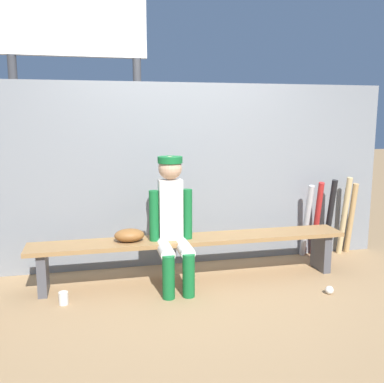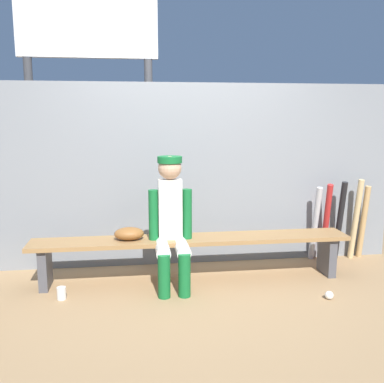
{
  "view_description": "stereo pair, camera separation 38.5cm",
  "coord_description": "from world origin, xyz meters",
  "px_view_note": "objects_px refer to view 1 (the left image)",
  "views": [
    {
      "loc": [
        -0.92,
        -3.97,
        1.58
      ],
      "look_at": [
        0.0,
        0.0,
        0.88
      ],
      "focal_mm": 40.89,
      "sensor_mm": 36.0,
      "label": 1
    },
    {
      "loc": [
        -0.54,
        -4.03,
        1.58
      ],
      "look_at": [
        0.0,
        0.0,
        0.88
      ],
      "focal_mm": 40.89,
      "sensor_mm": 36.0,
      "label": 2
    }
  ],
  "objects_px": {
    "baseball_glove": "(129,235)",
    "baseball": "(329,290)",
    "cup_on_ground": "(64,298)",
    "cup_on_bench": "(166,234)",
    "bat_aluminum_silver": "(307,221)",
    "dugout_bench": "(192,246)",
    "scoreboard": "(81,53)",
    "bat_aluminum_black": "(330,218)",
    "bat_wood_tan": "(351,218)",
    "bat_wood_natural": "(344,216)",
    "player_seated": "(172,219)",
    "bat_aluminum_red": "(317,219)"
  },
  "relations": [
    {
      "from": "baseball_glove",
      "to": "baseball",
      "type": "distance_m",
      "value": 1.89
    },
    {
      "from": "cup_on_ground",
      "to": "cup_on_bench",
      "type": "relative_size",
      "value": 1.0
    },
    {
      "from": "bat_aluminum_silver",
      "to": "baseball_glove",
      "type": "bearing_deg",
      "value": -168.92
    },
    {
      "from": "dugout_bench",
      "to": "scoreboard",
      "type": "xyz_separation_m",
      "value": [
        -0.98,
        1.47,
        1.96
      ]
    },
    {
      "from": "cup_on_ground",
      "to": "bat_aluminum_black",
      "type": "bearing_deg",
      "value": 13.23
    },
    {
      "from": "bat_wood_tan",
      "to": "cup_on_ground",
      "type": "xyz_separation_m",
      "value": [
        -3.18,
        -0.72,
        -0.36
      ]
    },
    {
      "from": "bat_wood_natural",
      "to": "bat_aluminum_silver",
      "type": "bearing_deg",
      "value": -179.69
    },
    {
      "from": "baseball",
      "to": "scoreboard",
      "type": "bearing_deg",
      "value": 135.46
    },
    {
      "from": "dugout_bench",
      "to": "baseball",
      "type": "relative_size",
      "value": 41.38
    },
    {
      "from": "player_seated",
      "to": "bat_aluminum_black",
      "type": "relative_size",
      "value": 1.36
    },
    {
      "from": "dugout_bench",
      "to": "player_seated",
      "type": "relative_size",
      "value": 2.51
    },
    {
      "from": "scoreboard",
      "to": "bat_aluminum_black",
      "type": "bearing_deg",
      "value": -22.19
    },
    {
      "from": "cup_on_ground",
      "to": "cup_on_bench",
      "type": "height_order",
      "value": "cup_on_bench"
    },
    {
      "from": "bat_aluminum_silver",
      "to": "player_seated",
      "type": "bearing_deg",
      "value": -162.97
    },
    {
      "from": "scoreboard",
      "to": "bat_aluminum_red",
      "type": "bearing_deg",
      "value": -23.17
    },
    {
      "from": "player_seated",
      "to": "bat_aluminum_red",
      "type": "bearing_deg",
      "value": 15.71
    },
    {
      "from": "player_seated",
      "to": "cup_on_bench",
      "type": "bearing_deg",
      "value": 116.57
    },
    {
      "from": "bat_wood_natural",
      "to": "cup_on_ground",
      "type": "distance_m",
      "value": 3.18
    },
    {
      "from": "baseball_glove",
      "to": "cup_on_ground",
      "type": "height_order",
      "value": "baseball_glove"
    },
    {
      "from": "dugout_bench",
      "to": "baseball_glove",
      "type": "xyz_separation_m",
      "value": [
        -0.6,
        0.0,
        0.14
      ]
    },
    {
      "from": "baseball_glove",
      "to": "baseball",
      "type": "height_order",
      "value": "baseball_glove"
    },
    {
      "from": "baseball_glove",
      "to": "bat_wood_natural",
      "type": "height_order",
      "value": "bat_wood_natural"
    },
    {
      "from": "bat_wood_tan",
      "to": "baseball",
      "type": "height_order",
      "value": "bat_wood_tan"
    },
    {
      "from": "player_seated",
      "to": "baseball_glove",
      "type": "height_order",
      "value": "player_seated"
    },
    {
      "from": "dugout_bench",
      "to": "bat_aluminum_red",
      "type": "distance_m",
      "value": 1.59
    },
    {
      "from": "baseball_glove",
      "to": "dugout_bench",
      "type": "bearing_deg",
      "value": 0.0
    },
    {
      "from": "bat_aluminum_black",
      "to": "bat_aluminum_silver",
      "type": "bearing_deg",
      "value": 176.63
    },
    {
      "from": "bat_wood_natural",
      "to": "cup_on_ground",
      "type": "height_order",
      "value": "bat_wood_natural"
    },
    {
      "from": "bat_aluminum_silver",
      "to": "baseball",
      "type": "xyz_separation_m",
      "value": [
        -0.28,
        -1.01,
        -0.39
      ]
    },
    {
      "from": "bat_aluminum_silver",
      "to": "bat_wood_tan",
      "type": "xyz_separation_m",
      "value": [
        0.58,
        0.03,
        -0.0
      ]
    },
    {
      "from": "cup_on_ground",
      "to": "cup_on_bench",
      "type": "distance_m",
      "value": 1.07
    },
    {
      "from": "dugout_bench",
      "to": "bat_aluminum_black",
      "type": "bearing_deg",
      "value": 12.62
    },
    {
      "from": "player_seated",
      "to": "baseball",
      "type": "distance_m",
      "value": 1.56
    },
    {
      "from": "bat_wood_tan",
      "to": "cup_on_bench",
      "type": "xyz_separation_m",
      "value": [
        -2.25,
        -0.43,
        0.07
      ]
    },
    {
      "from": "dugout_bench",
      "to": "bat_aluminum_red",
      "type": "relative_size",
      "value": 3.47
    },
    {
      "from": "cup_on_ground",
      "to": "scoreboard",
      "type": "xyz_separation_m",
      "value": [
        0.21,
        1.77,
        2.25
      ]
    },
    {
      "from": "bat_aluminum_red",
      "to": "cup_on_bench",
      "type": "height_order",
      "value": "bat_aluminum_red"
    },
    {
      "from": "bat_aluminum_red",
      "to": "scoreboard",
      "type": "relative_size",
      "value": 0.26
    },
    {
      "from": "player_seated",
      "to": "baseball",
      "type": "relative_size",
      "value": 16.48
    },
    {
      "from": "baseball_glove",
      "to": "scoreboard",
      "type": "xyz_separation_m",
      "value": [
        -0.39,
        1.47,
        1.81
      ]
    },
    {
      "from": "bat_wood_natural",
      "to": "cup_on_ground",
      "type": "relative_size",
      "value": 8.28
    },
    {
      "from": "baseball_glove",
      "to": "baseball",
      "type": "bearing_deg",
      "value": -19.52
    },
    {
      "from": "player_seated",
      "to": "scoreboard",
      "type": "relative_size",
      "value": 0.36
    },
    {
      "from": "bat_aluminum_red",
      "to": "baseball",
      "type": "bearing_deg",
      "value": -112.14
    },
    {
      "from": "scoreboard",
      "to": "cup_on_ground",
      "type": "bearing_deg",
      "value": -96.76
    },
    {
      "from": "player_seated",
      "to": "cup_on_ground",
      "type": "relative_size",
      "value": 11.09
    },
    {
      "from": "baseball",
      "to": "bat_wood_natural",
      "type": "bearing_deg",
      "value": 53.24
    },
    {
      "from": "scoreboard",
      "to": "cup_on_bench",
      "type": "bearing_deg",
      "value": -63.75
    },
    {
      "from": "bat_aluminum_silver",
      "to": "dugout_bench",
      "type": "bearing_deg",
      "value": -164.42
    },
    {
      "from": "bat_aluminum_black",
      "to": "bat_wood_natural",
      "type": "distance_m",
      "value": 0.2
    }
  ]
}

